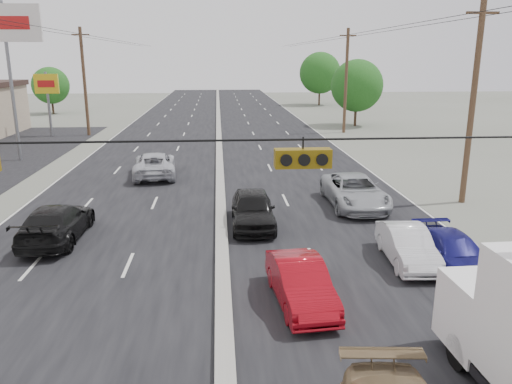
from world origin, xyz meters
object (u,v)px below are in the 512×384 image
tree_left_far (51,85)px  pole_sign_far (47,89)px  queue_car_d (454,253)px  queue_car_c (355,192)px  oncoming_far (155,165)px  utility_pole_left_c (84,81)px  utility_pole_right_b (473,103)px  pole_sign_billboard (5,33)px  oncoming_near (56,223)px  utility_pole_right_c (346,80)px  tree_right_far (320,73)px  queue_car_a (253,209)px  red_sedan (301,283)px  queue_car_b (407,246)px  tree_right_mid (357,86)px

tree_left_far → pole_sign_far: bearing=-73.3°
queue_car_d → queue_car_c: bearing=99.3°
queue_car_d → oncoming_far: (-12.22, 15.28, 0.14)m
utility_pole_left_c → pole_sign_far: utility_pole_left_c is taller
utility_pole_left_c → utility_pole_right_b: size_ratio=1.00×
pole_sign_billboard → pole_sign_far: bearing=97.1°
oncoming_near → queue_car_c: bearing=-163.5°
queue_car_c → oncoming_near: size_ratio=1.08×
tree_left_far → oncoming_far: bearing=-64.7°
utility_pole_right_b → tree_left_far: size_ratio=1.63×
tree_left_far → oncoming_far: tree_left_far is taller
utility_pole_right_c → queue_car_c: 26.35m
tree_right_far → queue_car_a: (-14.60, -58.00, -4.17)m
utility_pole_right_c → queue_car_c: bearing=-102.9°
red_sedan → queue_car_d: (5.80, 2.16, -0.06)m
queue_car_b → utility_pole_right_c: bearing=83.5°
utility_pole_right_b → utility_pole_right_c: (0.00, 25.00, 0.00)m
tree_right_mid → oncoming_far: bearing=-129.8°
pole_sign_far → queue_car_a: (17.40, -28.00, -3.62)m
pole_sign_far → tree_right_mid: tree_right_mid is taller
utility_pole_left_c → oncoming_near: bearing=-78.8°
utility_pole_right_c → red_sedan: size_ratio=2.42×
pole_sign_far → red_sedan: 39.99m
tree_left_far → oncoming_near: tree_left_far is taller
pole_sign_billboard → queue_car_d: (22.64, -21.18, -8.25)m
utility_pole_left_c → red_sedan: bearing=-67.2°
pole_sign_billboard → oncoming_far: 14.46m
tree_right_far → queue_car_b: tree_right_far is taller
queue_car_a → queue_car_d: 8.50m
utility_pole_right_b → tree_left_far: bearing=127.5°
utility_pole_right_c → queue_car_a: size_ratio=2.15×
tree_right_mid → oncoming_near: 40.64m
tree_right_mid → red_sedan: (-12.67, -40.34, -3.66)m
tree_right_mid → red_sedan: bearing=-107.4°
utility_pole_right_c → tree_right_far: size_ratio=1.23×
tree_right_far → queue_car_d: size_ratio=1.92×
utility_pole_right_b → red_sedan: 15.16m
pole_sign_billboard → utility_pole_left_c: bearing=80.5°
utility_pole_left_c → red_sedan: size_ratio=2.42×
tree_left_far → utility_pole_right_c: bearing=-30.1°
oncoming_far → queue_car_a: bearing=113.0°
utility_pole_left_c → tree_right_far: (28.50, 30.00, -0.15)m
tree_right_far → red_sedan: size_ratio=1.98×
queue_car_c → queue_car_d: (1.44, -7.84, -0.16)m
tree_right_far → queue_car_b: (-9.30, -62.52, -4.30)m
oncoming_near → red_sedan: bearing=146.2°
utility_pole_right_c → utility_pole_right_b: bearing=-90.0°
tree_left_far → oncoming_far: 42.02m
queue_car_d → oncoming_near: 15.37m
pole_sign_billboard → queue_car_d: 32.08m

